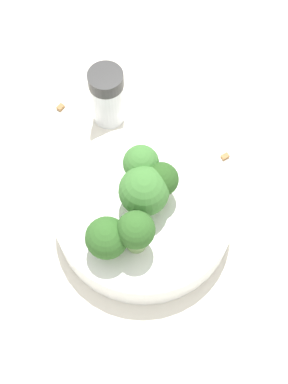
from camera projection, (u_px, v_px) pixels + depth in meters
ground_plane at (144, 220)px, 0.55m from camera, size 3.00×3.00×0.00m
bowl at (144, 212)px, 0.53m from camera, size 0.18×0.18×0.04m
broccoli_floret_0 at (136, 232)px, 0.46m from camera, size 0.03×0.03×0.05m
broccoli_floret_1 at (107, 238)px, 0.47m from camera, size 0.04×0.04×0.04m
broccoli_floret_2 at (141, 164)px, 0.49m from camera, size 0.03×0.03×0.05m
broccoli_floret_3 at (143, 197)px, 0.48m from camera, size 0.05×0.05×0.05m
broccoli_floret_4 at (160, 179)px, 0.49m from camera, size 0.03×0.03×0.05m
pepper_shaker at (107, 96)px, 0.57m from camera, size 0.04×0.04×0.07m
almond_crumb_0 at (225, 156)px, 0.57m from camera, size 0.01×0.01×0.01m
almond_crumb_1 at (63, 105)px, 0.60m from camera, size 0.01×0.01×0.01m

